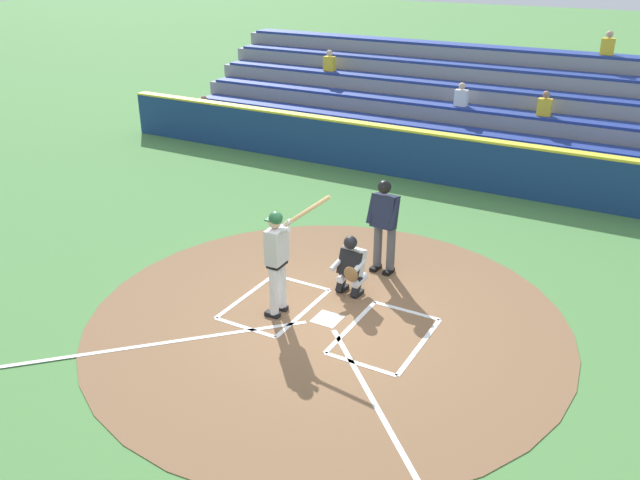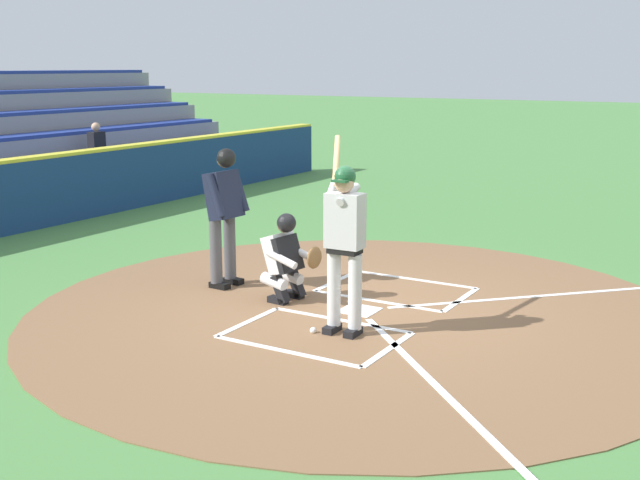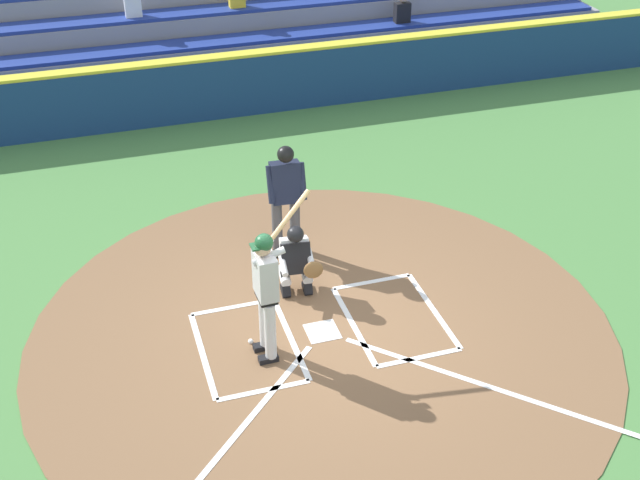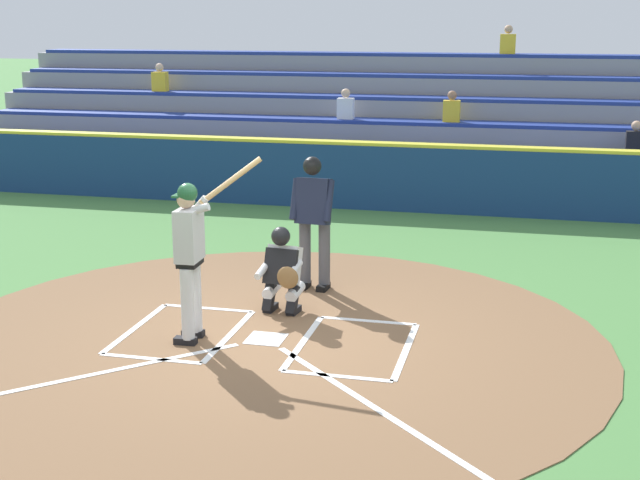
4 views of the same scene
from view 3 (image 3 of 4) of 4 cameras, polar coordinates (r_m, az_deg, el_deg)
The scene contains 9 objects.
ground_plane at distance 11.45m, azimuth 0.16°, elevation -6.33°, with size 120.00×120.00×0.00m, color #4C8442.
dirt_circle at distance 11.45m, azimuth 0.16°, elevation -6.30°, with size 8.00×8.00×0.01m, color brown.
home_plate_and_chalk at distance 10.81m, azimuth 1.57°, elevation -9.06°, with size 7.93×4.91×0.01m.
batter at distance 10.44m, azimuth -3.69°, elevation -3.19°, with size 0.92×0.73×2.13m.
catcher at distance 11.86m, azimuth -1.61°, elevation -1.28°, with size 0.59×0.65×1.13m.
plate_umpire at distance 12.51m, azimuth -2.36°, elevation 3.27°, with size 0.60×0.44×1.86m.
baseball at distance 11.28m, azimuth -4.77°, elevation -6.92°, with size 0.07×0.07×0.07m, color white.
backstop_wall at distance 17.50m, azimuth -7.32°, elevation 10.34°, with size 22.00×0.36×1.31m.
bleacher_stand at distance 20.95m, azimuth -9.47°, elevation 14.94°, with size 20.00×5.10×3.45m.
Camera 3 is at (2.67, 8.51, 7.19)m, focal length 46.79 mm.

